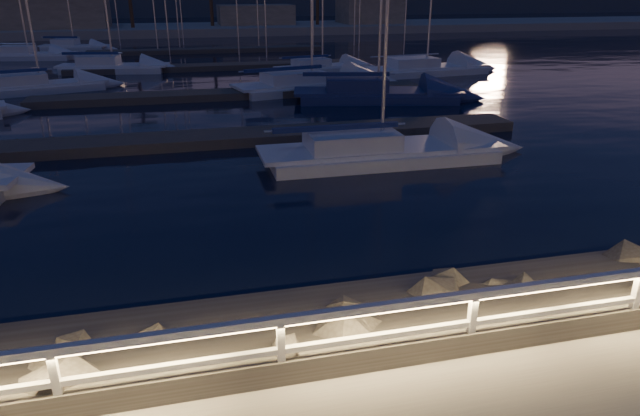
# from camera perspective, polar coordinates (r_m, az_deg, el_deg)

# --- Properties ---
(ground) EXTENTS (400.00, 400.00, 0.00)m
(ground) POSITION_cam_1_polar(r_m,az_deg,el_deg) (9.20, 8.93, -14.69)
(ground) COLOR gray
(ground) RESTS_ON ground
(harbor_water) EXTENTS (400.00, 440.00, 0.60)m
(harbor_water) POSITION_cam_1_polar(r_m,az_deg,el_deg) (38.66, -9.27, 11.67)
(harbor_water) COLOR black
(harbor_water) RESTS_ON ground
(guard_rail) EXTENTS (44.11, 0.12, 1.06)m
(guard_rail) POSITION_cam_1_polar(r_m,az_deg,el_deg) (8.75, 8.81, -10.66)
(guard_rail) COLOR white
(guard_rail) RESTS_ON ground
(riprap) EXTENTS (41.53, 2.81, 1.28)m
(riprap) POSITION_cam_1_polar(r_m,az_deg,el_deg) (9.98, -15.04, -13.51)
(riprap) COLOR #615B53
(riprap) RESTS_ON ground
(floating_docks) EXTENTS (22.00, 36.00, 0.40)m
(floating_docks) POSITION_cam_1_polar(r_m,az_deg,el_deg) (39.83, -9.50, 12.76)
(floating_docks) COLOR #544B45
(floating_docks) RESTS_ON ground
(far_shore) EXTENTS (160.00, 14.00, 5.20)m
(far_shore) POSITION_cam_1_polar(r_m,az_deg,el_deg) (81.06, -12.30, 17.33)
(far_shore) COLOR gray
(far_shore) RESTS_ON ground
(sailboat_d) EXTENTS (8.86, 2.77, 14.91)m
(sailboat_d) POSITION_cam_1_polar(r_m,az_deg,el_deg) (20.77, 5.53, 5.80)
(sailboat_d) COLOR silver
(sailboat_d) RESTS_ON ground
(sailboat_f) EXTENTS (7.73, 4.17, 12.69)m
(sailboat_f) POSITION_cam_1_polar(r_m,az_deg,el_deg) (38.54, -26.44, 10.93)
(sailboat_f) COLOR silver
(sailboat_f) RESTS_ON ground
(sailboat_g) EXTENTS (9.49, 4.62, 15.52)m
(sailboat_g) POSITION_cam_1_polar(r_m,az_deg,el_deg) (32.09, 5.35, 11.40)
(sailboat_g) COLOR navy
(sailboat_g) RESTS_ON ground
(sailboat_h) EXTENTS (9.87, 4.83, 16.10)m
(sailboat_h) POSITION_cam_1_polar(r_m,az_deg,el_deg) (35.01, -1.21, 12.30)
(sailboat_h) COLOR silver
(sailboat_h) RESTS_ON ground
(sailboat_j) EXTENTS (8.07, 3.60, 13.30)m
(sailboat_j) POSITION_cam_1_polar(r_m,az_deg,el_deg) (45.66, -20.22, 13.15)
(sailboat_j) COLOR silver
(sailboat_j) RESTS_ON ground
(sailboat_k) EXTENTS (7.34, 3.51, 12.01)m
(sailboat_k) POSITION_cam_1_polar(r_m,az_deg,el_deg) (43.03, 0.00, 13.93)
(sailboat_k) COLOR silver
(sailboat_k) RESTS_ON ground
(sailboat_l) EXTENTS (9.62, 4.02, 15.79)m
(sailboat_l) POSITION_cam_1_polar(r_m,az_deg,el_deg) (42.54, 10.31, 13.59)
(sailboat_l) COLOR silver
(sailboat_l) RESTS_ON ground
(sailboat_m) EXTENTS (6.73, 3.42, 11.10)m
(sailboat_m) POSITION_cam_1_polar(r_m,az_deg,el_deg) (62.84, -23.50, 14.62)
(sailboat_m) COLOR silver
(sailboat_m) RESTS_ON ground
(sailboat_n) EXTENTS (7.87, 3.56, 12.96)m
(sailboat_n) POSITION_cam_1_polar(r_m,az_deg,el_deg) (56.65, -27.30, 13.49)
(sailboat_n) COLOR silver
(sailboat_n) RESTS_ON ground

